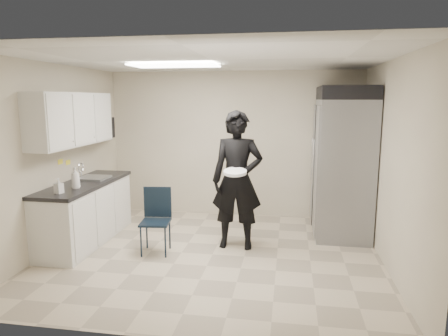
% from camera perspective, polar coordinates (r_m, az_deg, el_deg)
% --- Properties ---
extents(floor, '(4.50, 4.50, 0.00)m').
position_cam_1_polar(floor, '(5.62, -1.65, -12.24)').
color(floor, '#BDAD94').
rests_on(floor, ground).
extents(ceiling, '(4.50, 4.50, 0.00)m').
position_cam_1_polar(ceiling, '(5.23, -1.79, 15.20)').
color(ceiling, silver).
rests_on(ceiling, back_wall).
extents(back_wall, '(4.50, 0.00, 4.50)m').
position_cam_1_polar(back_wall, '(7.22, 1.32, 3.40)').
color(back_wall, beige).
rests_on(back_wall, floor).
extents(left_wall, '(0.00, 4.00, 4.00)m').
position_cam_1_polar(left_wall, '(6.11, -22.92, 1.43)').
color(left_wall, beige).
rests_on(left_wall, floor).
extents(right_wall, '(0.00, 4.00, 4.00)m').
position_cam_1_polar(right_wall, '(5.32, 22.80, 0.29)').
color(right_wall, beige).
rests_on(right_wall, floor).
extents(ceiling_panel, '(1.20, 0.60, 0.02)m').
position_cam_1_polar(ceiling_panel, '(5.75, -7.06, 14.34)').
color(ceiling_panel, white).
rests_on(ceiling_panel, ceiling).
extents(lower_counter, '(0.60, 1.90, 0.86)m').
position_cam_1_polar(lower_counter, '(6.30, -19.10, -6.19)').
color(lower_counter, silver).
rests_on(lower_counter, floor).
extents(countertop, '(0.64, 1.95, 0.05)m').
position_cam_1_polar(countertop, '(6.20, -19.33, -2.14)').
color(countertop, black).
rests_on(countertop, lower_counter).
extents(sink, '(0.42, 0.40, 0.14)m').
position_cam_1_polar(sink, '(6.40, -18.11, -1.83)').
color(sink, gray).
rests_on(sink, countertop).
extents(faucet, '(0.02, 0.02, 0.24)m').
position_cam_1_polar(faucet, '(6.47, -19.75, -0.45)').
color(faucet, silver).
rests_on(faucet, countertop).
extents(upper_cabinets, '(0.35, 1.80, 0.75)m').
position_cam_1_polar(upper_cabinets, '(6.14, -20.87, 6.53)').
color(upper_cabinets, silver).
rests_on(upper_cabinets, left_wall).
extents(towel_dispenser, '(0.22, 0.30, 0.35)m').
position_cam_1_polar(towel_dispenser, '(7.20, -16.64, 5.52)').
color(towel_dispenser, black).
rests_on(towel_dispenser, left_wall).
extents(notice_sticker_left, '(0.00, 0.12, 0.07)m').
position_cam_1_polar(notice_sticker_left, '(6.20, -22.34, 0.83)').
color(notice_sticker_left, yellow).
rests_on(notice_sticker_left, left_wall).
extents(notice_sticker_right, '(0.00, 0.12, 0.07)m').
position_cam_1_polar(notice_sticker_right, '(6.37, -21.38, 0.76)').
color(notice_sticker_right, yellow).
rests_on(notice_sticker_right, left_wall).
extents(commercial_fridge, '(0.80, 1.35, 2.10)m').
position_cam_1_polar(commercial_fridge, '(6.52, 16.51, 0.07)').
color(commercial_fridge, gray).
rests_on(commercial_fridge, floor).
extents(fridge_compressor, '(0.80, 1.35, 0.20)m').
position_cam_1_polar(fridge_compressor, '(6.44, 17.02, 10.21)').
color(fridge_compressor, black).
rests_on(fridge_compressor, commercial_fridge).
extents(folding_chair, '(0.43, 0.43, 0.87)m').
position_cam_1_polar(folding_chair, '(5.61, -9.79, -7.68)').
color(folding_chair, black).
rests_on(folding_chair, floor).
extents(man_tuxedo, '(0.73, 0.49, 1.96)m').
position_cam_1_polar(man_tuxedo, '(5.63, 1.89, -1.76)').
color(man_tuxedo, black).
rests_on(man_tuxedo, floor).
extents(bucket_lid, '(0.32, 0.32, 0.04)m').
position_cam_1_polar(bucket_lid, '(5.36, 1.60, -0.58)').
color(bucket_lid, white).
rests_on(bucket_lid, man_tuxedo).
extents(soap_bottle_a, '(0.16, 0.16, 0.30)m').
position_cam_1_polar(soap_bottle_a, '(5.76, -20.45, -1.32)').
color(soap_bottle_a, white).
rests_on(soap_bottle_a, countertop).
extents(soap_bottle_b, '(0.11, 0.11, 0.20)m').
position_cam_1_polar(soap_bottle_b, '(5.56, -22.54, -2.36)').
color(soap_bottle_b, '#B8B9C5').
rests_on(soap_bottle_b, countertop).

